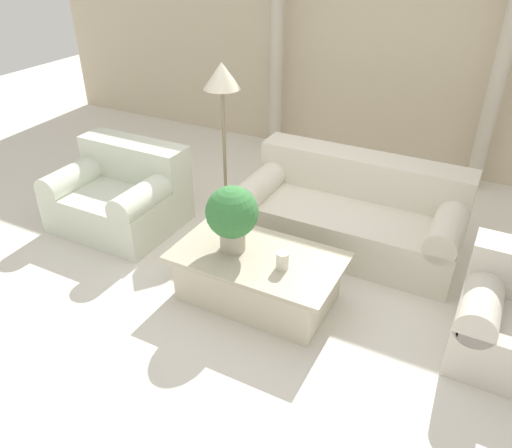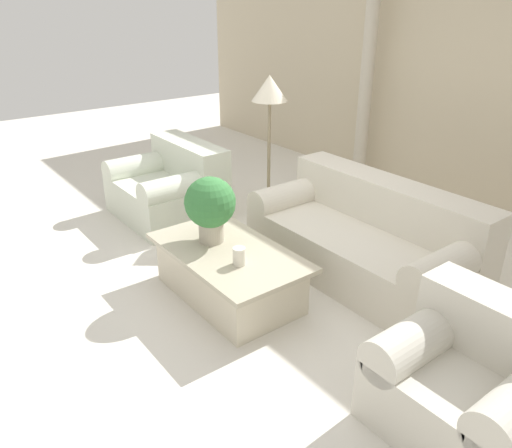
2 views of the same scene
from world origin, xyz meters
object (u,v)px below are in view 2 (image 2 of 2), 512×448
floor_lamp (269,97)px  armchair (471,381)px  sofa_long (366,238)px  potted_plant (210,205)px  loveseat (171,186)px  coffee_table (229,273)px

floor_lamp → armchair: (3.06, -0.98, -1.03)m
sofa_long → potted_plant: size_ratio=3.71×
loveseat → coffee_table: bearing=-14.1°
potted_plant → armchair: bearing=8.0°
armchair → potted_plant: bearing=-172.0°
sofa_long → floor_lamp: bearing=178.4°
sofa_long → potted_plant: potted_plant is taller
floor_lamp → potted_plant: bearing=-56.7°
sofa_long → floor_lamp: floor_lamp is taller
potted_plant → armchair: potted_plant is taller
coffee_table → floor_lamp: size_ratio=0.87×
coffee_table → floor_lamp: floor_lamp is taller
sofa_long → coffee_table: size_ratio=1.51×
loveseat → coffee_table: loveseat is taller
coffee_table → sofa_long: bearing=72.3°
loveseat → floor_lamp: (0.77, 0.81, 1.02)m
floor_lamp → loveseat: bearing=-133.4°
loveseat → armchair: size_ratio=1.30×
sofa_long → coffee_table: sofa_long is taller
potted_plant → floor_lamp: (-0.85, 1.29, 0.60)m
potted_plant → sofa_long: bearing=63.8°
sofa_long → loveseat: size_ratio=1.74×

